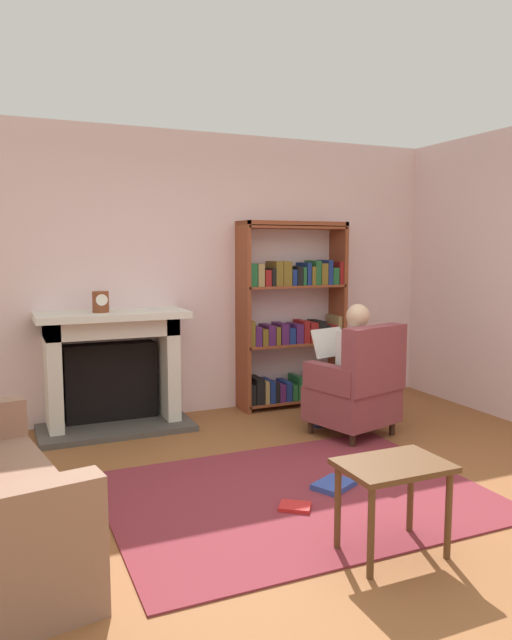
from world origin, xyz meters
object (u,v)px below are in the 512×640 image
Objects in this scene: bookshelf at (293,319)px; armchair_reading at (358,388)px; fireplace at (112,366)px; side_table at (393,478)px; mantel_clock at (101,302)px; seated_reader at (348,363)px.

bookshelf reaches higher than armchair_reading.
fireplace reaches higher than armchair_reading.
side_table is (-0.89, -2.90, -0.47)m from bookshelf.
fireplace is 0.60m from mantel_clock.
mantel_clock is at bearing -42.90° from armchair_reading.
bookshelf reaches higher than side_table.
bookshelf is at bearing -105.40° from seated_reader.
mantel_clock is at bearing -40.59° from seated_reader.
seated_reader reaches higher than fireplace.
seated_reader reaches higher than side_table.
mantel_clock is 2.32m from armchair_reading.
seated_reader is at bearing -24.62° from mantel_clock.
seated_reader is at bearing 64.26° from side_table.
side_table is at bearing -71.90° from fireplace.
side_table is (1.03, -2.76, -0.73)m from mantel_clock.
armchair_reading is 1.73× the size of side_table.
fireplace is 7.34× the size of mantel_clock.
mantel_clock is at bearing -134.66° from fireplace.
bookshelf is at bearing -103.83° from armchair_reading.
mantel_clock is 0.16× the size of seated_reader.
bookshelf reaches higher than seated_reader.
armchair_reading is (1.97, -1.00, -0.72)m from mantel_clock.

